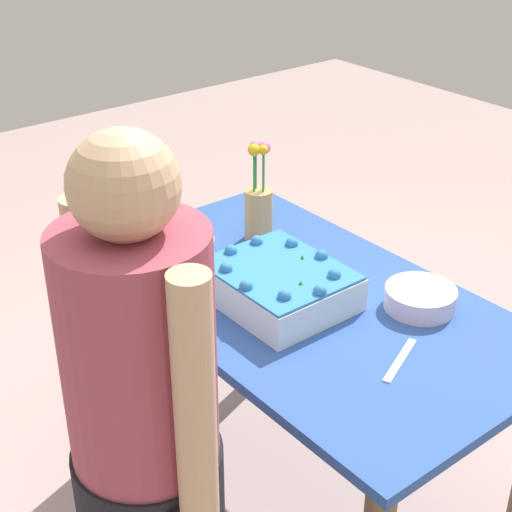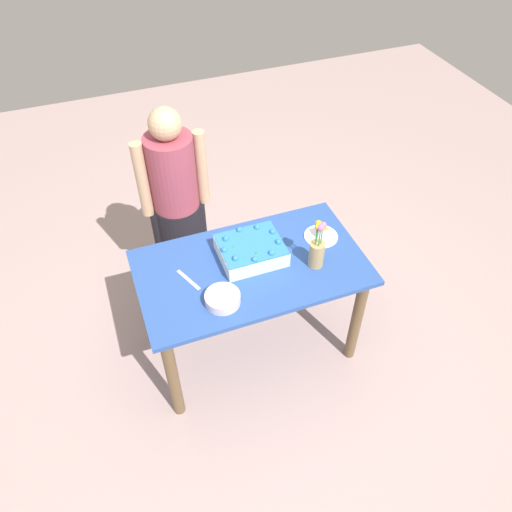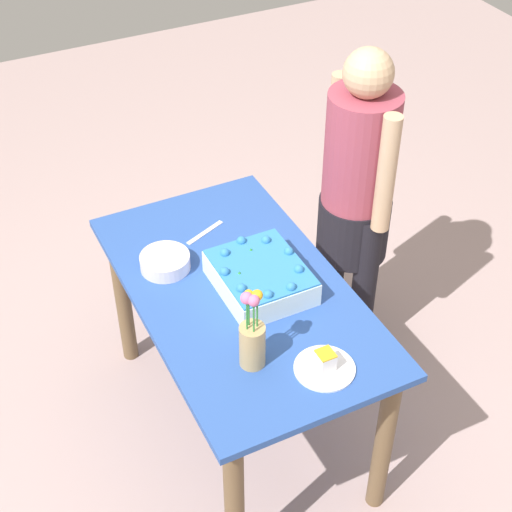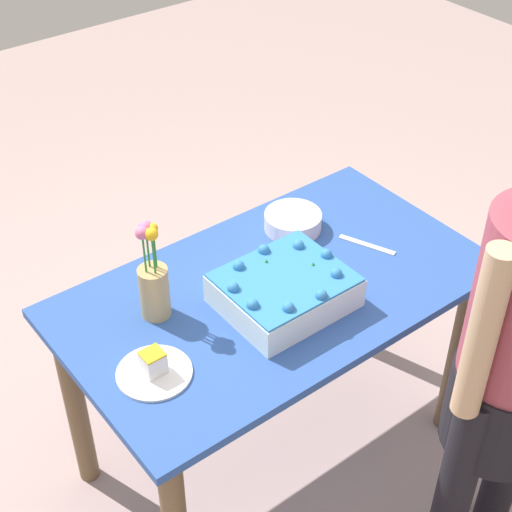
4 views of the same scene
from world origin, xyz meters
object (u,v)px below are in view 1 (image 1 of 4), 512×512
Objects in this scene: serving_plate_with_slice at (181,236)px; flower_vase at (259,205)px; cake_knife at (400,360)px; person_standing at (145,429)px; sheet_cake at (279,284)px; fruit_bowl at (420,298)px.

serving_plate_with_slice is 0.65× the size of flower_vase.
cake_knife is 0.61× the size of flower_vase.
cake_knife is 0.13× the size of person_standing.
sheet_cake is 1.88× the size of cake_knife.
serving_plate_with_slice is 1.08× the size of fruit_bowl.
serving_plate_with_slice is at bearing 52.01° from person_standing.
sheet_cake is 0.40m from cake_knife.
serving_plate_with_slice reaches higher than fruit_bowl.
person_standing is (0.30, -0.61, 0.02)m from sheet_cake.
cake_knife is at bearing 7.80° from sheet_cake.
flower_vase reaches higher than serving_plate_with_slice.
fruit_bowl is (0.73, 0.29, 0.01)m from serving_plate_with_slice.
person_standing is (0.76, -0.60, 0.05)m from serving_plate_with_slice.
flower_vase is (-0.73, 0.14, 0.11)m from cake_knife.
fruit_bowl is 0.89m from person_standing.
cake_knife is 0.67m from person_standing.
sheet_cake is 0.68m from person_standing.
flower_vase reaches higher than cake_knife.
cake_knife is at bearing -59.22° from fruit_bowl.
sheet_cake reaches higher than cake_knife.
flower_vase is at bearing 56.79° from serving_plate_with_slice.
flower_vase is 1.67× the size of fruit_bowl.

